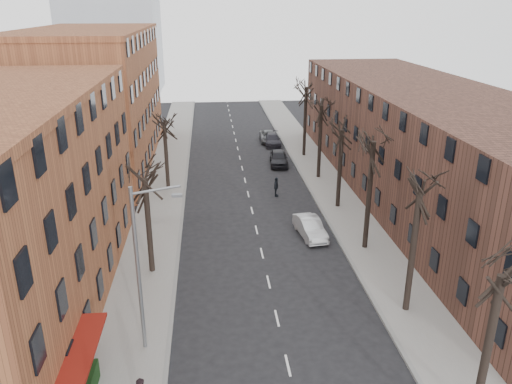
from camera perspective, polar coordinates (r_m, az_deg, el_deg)
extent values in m
cube|color=gray|center=(50.01, -10.36, 0.74)|extent=(4.00, 90.00, 0.15)
cube|color=gray|center=(51.13, 7.80, 1.34)|extent=(4.00, 90.00, 0.15)
cube|color=brown|center=(58.12, -18.14, 9.92)|extent=(12.00, 28.00, 14.00)
cube|color=#523126|center=(47.73, 18.88, 5.19)|extent=(12.00, 50.00, 10.00)
cylinder|color=slate|center=(25.41, -13.30, -9.00)|extent=(0.20, 0.20, 9.00)
cylinder|color=slate|center=(23.48, -11.49, 0.21)|extent=(2.39, 0.12, 0.46)
cube|color=slate|center=(23.49, -9.02, -0.39)|extent=(0.50, 0.22, 0.14)
imported|color=#AFB3B7|center=(38.70, 6.20, -4.05)|extent=(2.13, 4.60, 1.46)
imported|color=black|center=(55.67, 2.62, 3.92)|extent=(2.30, 4.91, 1.63)
imported|color=#22212A|center=(63.80, 1.92, 6.01)|extent=(2.23, 4.89, 1.39)
imported|color=#575A5F|center=(65.43, 1.48, 6.37)|extent=(2.40, 4.95, 1.36)
imported|color=black|center=(46.37, 2.32, 0.59)|extent=(0.69, 1.16, 1.86)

